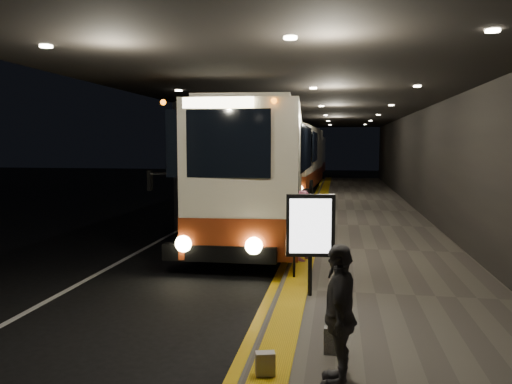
% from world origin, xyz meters
% --- Properties ---
extents(ground, '(90.00, 90.00, 0.00)m').
position_xyz_m(ground, '(0.00, 0.00, 0.00)').
color(ground, black).
extents(lane_line_white, '(0.12, 50.00, 0.01)m').
position_xyz_m(lane_line_white, '(-1.80, 5.00, 0.01)').
color(lane_line_white, silver).
rests_on(lane_line_white, ground).
extents(kerb_stripe_yellow, '(0.18, 50.00, 0.01)m').
position_xyz_m(kerb_stripe_yellow, '(2.35, 5.00, 0.01)').
color(kerb_stripe_yellow, gold).
rests_on(kerb_stripe_yellow, ground).
extents(sidewalk, '(4.50, 50.00, 0.15)m').
position_xyz_m(sidewalk, '(4.75, 5.00, 0.07)').
color(sidewalk, '#514C44').
rests_on(sidewalk, ground).
extents(tactile_strip, '(0.50, 50.00, 0.01)m').
position_xyz_m(tactile_strip, '(2.85, 5.00, 0.16)').
color(tactile_strip, gold).
rests_on(tactile_strip, sidewalk).
extents(terminal_wall, '(0.10, 50.00, 6.00)m').
position_xyz_m(terminal_wall, '(7.00, 5.00, 3.00)').
color(terminal_wall, black).
rests_on(terminal_wall, ground).
extents(support_columns, '(0.80, 24.80, 4.40)m').
position_xyz_m(support_columns, '(-1.50, 4.00, 2.20)').
color(support_columns, black).
rests_on(support_columns, ground).
extents(canopy, '(9.00, 50.00, 0.40)m').
position_xyz_m(canopy, '(2.50, 5.00, 4.60)').
color(canopy, black).
rests_on(canopy, support_columns).
extents(coach_main, '(3.48, 12.94, 4.00)m').
position_xyz_m(coach_main, '(1.08, 4.13, 1.92)').
color(coach_main, beige).
rests_on(coach_main, ground).
extents(coach_second, '(3.07, 12.74, 3.98)m').
position_xyz_m(coach_second, '(0.96, 18.52, 1.91)').
color(coach_second, beige).
rests_on(coach_second, ground).
extents(coach_third, '(3.03, 11.62, 3.61)m').
position_xyz_m(coach_third, '(0.86, 31.49, 1.73)').
color(coach_third, beige).
rests_on(coach_third, ground).
extents(passenger_boarding, '(0.63, 0.74, 1.72)m').
position_xyz_m(passenger_boarding, '(2.86, -0.66, 1.01)').
color(passenger_boarding, '#A34C6B').
rests_on(passenger_boarding, sidewalk).
extents(passenger_waiting_grey, '(0.54, 1.01, 1.70)m').
position_xyz_m(passenger_waiting_grey, '(3.69, -6.96, 1.00)').
color(passenger_waiting_grey, '#4F4D52').
rests_on(passenger_waiting_grey, sidewalk).
extents(bag_polka, '(0.30, 0.14, 0.36)m').
position_xyz_m(bag_polka, '(3.64, -6.08, 0.33)').
color(bag_polka, black).
rests_on(bag_polka, sidewalk).
extents(bag_plain, '(0.27, 0.19, 0.30)m').
position_xyz_m(bag_plain, '(2.80, -6.87, 0.30)').
color(bag_plain, '#B3ABA8').
rests_on(bag_plain, sidewalk).
extents(info_sign, '(0.91, 0.23, 1.91)m').
position_xyz_m(info_sign, '(3.15, -3.50, 1.44)').
color(info_sign, black).
rests_on(info_sign, sidewalk).
extents(stanchion_post, '(0.05, 0.05, 1.08)m').
position_xyz_m(stanchion_post, '(2.75, -2.29, 0.69)').
color(stanchion_post, black).
rests_on(stanchion_post, sidewalk).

